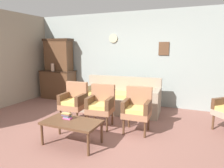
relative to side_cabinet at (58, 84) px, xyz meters
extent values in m
plane|color=#84564C|center=(2.45, -2.25, -0.47)|extent=(7.68, 7.68, 0.00)
cube|color=#939E99|center=(2.45, 0.38, 0.88)|extent=(6.40, 0.06, 2.70)
cube|color=brown|center=(3.35, 0.33, 1.18)|extent=(0.28, 0.02, 0.36)
cylinder|color=beige|center=(1.85, 0.33, 1.48)|extent=(0.26, 0.03, 0.26)
cube|color=brown|center=(0.00, 0.00, -0.02)|extent=(1.10, 0.52, 0.90)
cube|color=#342115|center=(0.00, 0.00, 0.45)|extent=(1.16, 0.55, 0.03)
cube|color=brown|center=(0.00, 0.08, 0.94)|extent=(0.90, 0.36, 0.95)
cube|color=#342115|center=(0.00, 0.08, 1.45)|extent=(0.99, 0.38, 0.08)
cylinder|color=tan|center=(-0.04, -0.19, 0.59)|extent=(0.11, 0.11, 0.25)
cube|color=gray|center=(2.43, -0.57, -0.26)|extent=(2.08, 0.93, 0.42)
cube|color=gray|center=(2.40, -0.25, 0.19)|extent=(2.03, 0.29, 0.48)
cube|color=gray|center=(3.36, -0.50, 0.07)|extent=(0.21, 0.81, 0.24)
cube|color=gray|center=(1.49, -0.63, 0.07)|extent=(0.21, 0.81, 0.24)
cube|color=tan|center=(3.02, -0.57, 0.00)|extent=(0.57, 0.59, 0.10)
cube|color=tan|center=(2.43, -0.61, 0.00)|extent=(0.57, 0.59, 0.10)
cube|color=tan|center=(1.83, -0.64, 0.00)|extent=(0.57, 0.59, 0.10)
cube|color=#9E6B4C|center=(1.71, -1.68, -0.09)|extent=(0.54, 0.51, 0.12)
cube|color=tan|center=(1.71, -1.70, 0.00)|extent=(0.46, 0.43, 0.10)
cube|color=#9E6B4C|center=(1.70, -1.48, 0.20)|extent=(0.52, 0.13, 0.46)
cube|color=brown|center=(1.93, -1.67, 0.08)|extent=(0.10, 0.48, 0.22)
cube|color=brown|center=(1.49, -1.69, 0.08)|extent=(0.10, 0.48, 0.22)
cylinder|color=brown|center=(1.93, -1.86, -0.31)|extent=(0.04, 0.04, 0.32)
cylinder|color=brown|center=(1.51, -1.88, -0.31)|extent=(0.04, 0.04, 0.32)
cylinder|color=brown|center=(1.91, -1.48, -0.31)|extent=(0.04, 0.04, 0.32)
cylinder|color=brown|center=(1.49, -1.50, -0.31)|extent=(0.04, 0.04, 0.32)
cube|color=#9E6B4C|center=(2.40, -1.70, -0.09)|extent=(0.57, 0.53, 0.12)
cube|color=tan|center=(2.40, -1.72, 0.00)|extent=(0.48, 0.45, 0.10)
cube|color=#9E6B4C|center=(2.38, -1.50, 0.20)|extent=(0.53, 0.16, 0.46)
cube|color=brown|center=(2.62, -1.68, 0.08)|extent=(0.13, 0.49, 0.22)
cube|color=brown|center=(2.18, -1.73, 0.08)|extent=(0.13, 0.49, 0.22)
cylinder|color=brown|center=(2.63, -1.87, -0.31)|extent=(0.04, 0.04, 0.32)
cylinder|color=brown|center=(2.21, -1.91, -0.31)|extent=(0.04, 0.04, 0.32)
cylinder|color=brown|center=(2.59, -1.49, -0.31)|extent=(0.04, 0.04, 0.32)
cylinder|color=brown|center=(2.17, -1.54, -0.31)|extent=(0.04, 0.04, 0.32)
cube|color=#9E6B4C|center=(3.19, -1.66, -0.09)|extent=(0.54, 0.50, 0.12)
cube|color=tan|center=(3.19, -1.68, 0.00)|extent=(0.46, 0.43, 0.10)
cube|color=#9E6B4C|center=(3.18, -1.46, 0.20)|extent=(0.52, 0.12, 0.46)
cube|color=brown|center=(3.41, -1.65, 0.08)|extent=(0.10, 0.48, 0.22)
cube|color=brown|center=(2.97, -1.68, 0.08)|extent=(0.10, 0.48, 0.22)
cylinder|color=brown|center=(3.41, -1.84, -0.31)|extent=(0.04, 0.04, 0.32)
cylinder|color=brown|center=(2.99, -1.86, -0.31)|extent=(0.04, 0.04, 0.32)
cylinder|color=brown|center=(3.39, -1.46, -0.31)|extent=(0.04, 0.04, 0.32)
cylinder|color=brown|center=(2.97, -1.48, -0.31)|extent=(0.04, 0.04, 0.32)
cube|color=brown|center=(4.74, -0.77, 0.08)|extent=(0.40, 0.40, 0.22)
cylinder|color=brown|center=(4.61, -0.91, -0.31)|extent=(0.04, 0.04, 0.32)
cube|color=brown|center=(2.29, -2.59, -0.07)|extent=(1.00, 0.56, 0.04)
cylinder|color=brown|center=(1.83, -2.35, -0.28)|extent=(0.04, 0.04, 0.38)
cylinder|color=brown|center=(2.75, -2.35, -0.28)|extent=(0.04, 0.04, 0.38)
cylinder|color=brown|center=(1.83, -2.83, -0.28)|extent=(0.04, 0.04, 0.38)
cylinder|color=brown|center=(2.75, -2.83, -0.28)|extent=(0.04, 0.04, 0.38)
cube|color=#DC5B9A|center=(2.15, -2.52, -0.03)|extent=(0.15, 0.09, 0.03)
cube|color=#648E95|center=(2.14, -2.51, -0.01)|extent=(0.11, 0.10, 0.03)
cube|color=#5F4667|center=(2.13, -2.53, 0.02)|extent=(0.16, 0.07, 0.02)
cube|color=#7C6349|center=(2.15, -2.51, 0.04)|extent=(0.15, 0.10, 0.02)
cube|color=tan|center=(2.14, -2.53, 0.06)|extent=(0.16, 0.08, 0.02)
camera|label=1|loc=(4.23, -5.37, 1.22)|focal=32.26mm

